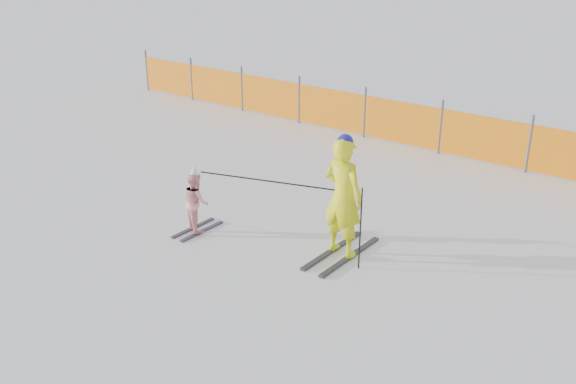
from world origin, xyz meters
name	(u,v)px	position (x,y,z in m)	size (l,w,h in m)	color
ground	(268,261)	(0.00, 0.00, 0.00)	(120.00, 120.00, 0.00)	white
adult	(343,197)	(0.77, 0.88, 1.00)	(0.73, 1.60, 2.00)	black
child	(196,201)	(-1.65, 0.09, 0.55)	(0.61, 0.97, 1.20)	black
ski_poles	(299,198)	(0.17, 0.56, 0.93)	(2.77, 0.73, 1.32)	black
safety_fence	(356,113)	(-2.45, 6.35, 0.56)	(15.66, 0.06, 1.25)	#595960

